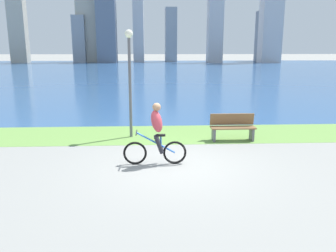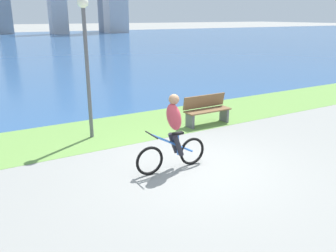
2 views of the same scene
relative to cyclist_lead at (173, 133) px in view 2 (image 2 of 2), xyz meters
name	(u,v)px [view 2 (image 2 of 2)]	position (x,y,z in m)	size (l,w,h in m)	color
ground_plane	(195,168)	(0.46, -0.19, -0.83)	(300.00, 300.00, 0.00)	gray
grass_strip_bayside	(131,127)	(0.46, 3.23, -0.83)	(120.00, 2.74, 0.01)	#6B9947
bay_water_surface	(1,45)	(0.46, 38.80, -0.83)	(300.00, 68.40, 0.00)	#2D568C
cyclist_lead	(173,133)	(0.00, 0.00, 0.00)	(1.70, 0.52, 1.67)	black
bench_near_path	(207,110)	(2.61, 2.33, -0.38)	(1.50, 0.47, 0.90)	brown
lamppost_tall	(86,48)	(-0.84, 2.95, 1.58)	(0.28, 0.28, 3.66)	#595960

